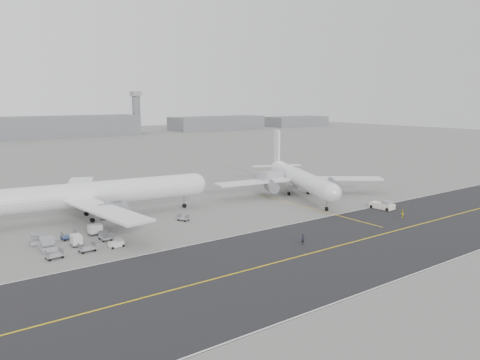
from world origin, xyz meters
TOP-DOWN VIEW (x-y plane):
  - ground at (0.00, 0.00)m, footprint 700.00×700.00m
  - taxiway at (5.02, -17.98)m, footprint 220.00×59.00m
  - horizon_buildings at (30.00, 260.00)m, footprint 520.00×28.00m
  - control_tower at (100.00, 265.00)m, footprint 7.00×7.00m
  - airliner_a at (-15.53, 26.60)m, footprint 54.62×53.73m
  - airliner_b at (38.52, 18.91)m, footprint 43.67×44.64m
  - pushback_tug at (43.30, -4.74)m, footprint 3.11×7.34m
  - jet_bridge at (37.79, 25.76)m, footprint 16.64×5.12m
  - gse_cluster at (-23.60, 9.52)m, footprint 18.61×18.02m
  - stray_dolly at (-0.06, 13.43)m, footprint 2.28×2.75m
  - ground_crew_a at (9.09, -13.66)m, footprint 0.74×0.52m
  - ground_crew_b at (39.82, -12.47)m, footprint 1.03×0.92m

SIDE VIEW (x-z plane):
  - ground at x=0.00m, z-range 0.00..0.00m
  - horizon_buildings at x=30.00m, z-range -14.00..14.00m
  - gse_cluster at x=-23.60m, z-range -1.03..1.03m
  - stray_dolly at x=-0.06m, z-range -0.73..0.73m
  - taxiway at x=5.02m, z-range -0.01..0.03m
  - pushback_tug at x=43.30m, z-range -0.19..1.89m
  - ground_crew_b at x=39.82m, z-range 0.00..1.75m
  - ground_crew_a at x=9.09m, z-range 0.00..1.94m
  - jet_bridge at x=37.79m, z-range 1.22..7.44m
  - airliner_b at x=38.52m, z-range -3.44..12.83m
  - airliner_a at x=-15.53m, z-range -4.00..14.88m
  - control_tower at x=100.00m, z-range 0.63..31.88m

